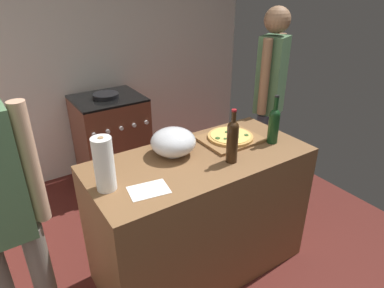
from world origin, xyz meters
TOP-DOWN VIEW (x-y plane):
  - ground_plane at (0.00, 1.31)m, footprint 3.86×3.23m
  - kitchen_wall_rear at (0.00, 2.68)m, footprint 3.86×0.10m
  - counter at (0.16, 0.79)m, footprint 1.43×0.67m
  - cutting_board at (0.46, 0.88)m, footprint 0.40×0.32m
  - pizza at (0.46, 0.88)m, footprint 0.31×0.31m
  - mixing_bowl at (0.03, 0.92)m, footprint 0.29×0.29m
  - paper_towel_roll at (-0.46, 0.78)m, footprint 0.11×0.11m
  - wine_bottle_green at (0.28, 0.65)m, footprint 0.07×0.07m
  - wine_bottle_amber at (0.69, 0.70)m, footprint 0.07×0.07m
  - recipe_sheet at (-0.29, 0.64)m, footprint 0.23×0.18m
  - stove at (0.10, 2.28)m, footprint 0.64×0.59m
  - person_in_stripes at (-0.96, 0.77)m, footprint 0.40×0.21m
  - person_in_red at (1.18, 1.23)m, footprint 0.35×0.27m

SIDE VIEW (x-z plane):
  - ground_plane at x=0.00m, z-range -0.02..0.00m
  - stove at x=0.10m, z-range -0.02..0.93m
  - counter at x=0.16m, z-range 0.00..0.91m
  - recipe_sheet at x=-0.29m, z-range 0.91..0.92m
  - cutting_board at x=0.46m, z-range 0.91..0.93m
  - pizza at x=0.46m, z-range 0.93..0.96m
  - person_in_stripes at x=-0.96m, z-range 0.14..1.83m
  - mixing_bowl at x=0.03m, z-range 0.91..1.09m
  - person_in_red at x=1.18m, z-range 0.14..1.87m
  - wine_bottle_amber at x=0.69m, z-range 0.88..1.22m
  - wine_bottle_green at x=0.28m, z-range 0.89..1.23m
  - paper_towel_roll at x=-0.46m, z-range 0.91..1.22m
  - kitchen_wall_rear at x=0.00m, z-range 0.00..2.60m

